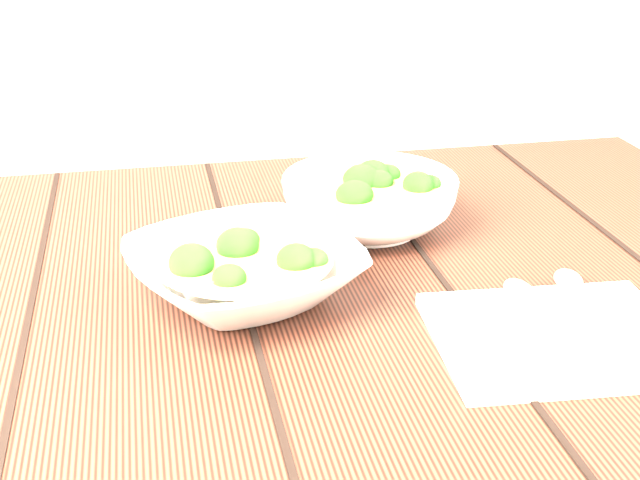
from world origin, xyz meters
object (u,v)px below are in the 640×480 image
(soup_bowl_back, at_px, (369,202))
(trivet, at_px, (326,234))
(table, at_px, (266,393))
(soup_bowl_front, at_px, (244,271))
(napkin, at_px, (557,337))

(soup_bowl_back, height_order, trivet, soup_bowl_back)
(soup_bowl_back, xyz_separation_m, trivet, (-0.06, -0.03, -0.02))
(table, height_order, soup_bowl_back, soup_bowl_back)
(table, height_order, trivet, trivet)
(soup_bowl_back, bearing_deg, trivet, -150.45)
(table, height_order, soup_bowl_front, soup_bowl_front)
(trivet, bearing_deg, soup_bowl_front, -133.45)
(table, relative_size, soup_bowl_front, 4.40)
(table, relative_size, soup_bowl_back, 4.97)
(soup_bowl_front, relative_size, trivet, 2.84)
(table, xyz_separation_m, napkin, (0.24, -0.15, 0.13))
(table, xyz_separation_m, soup_bowl_front, (-0.02, -0.01, 0.15))
(soup_bowl_back, relative_size, trivet, 2.51)
(napkin, bearing_deg, table, 151.16)
(soup_bowl_front, relative_size, napkin, 1.29)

